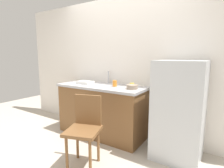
% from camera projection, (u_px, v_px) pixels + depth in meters
% --- Properties ---
extents(ground_plane, '(8.00, 8.00, 0.00)m').
position_uv_depth(ground_plane, '(88.00, 154.00, 2.57)').
color(ground_plane, '#BCB2A3').
extents(back_wall, '(4.80, 0.10, 2.40)m').
position_uv_depth(back_wall, '(123.00, 67.00, 3.21)').
color(back_wall, white).
rests_on(back_wall, ground_plane).
extents(cabinet_base, '(1.53, 0.60, 0.85)m').
position_uv_depth(cabinet_base, '(102.00, 111.00, 3.16)').
color(cabinet_base, brown).
rests_on(cabinet_base, ground_plane).
extents(countertop, '(1.57, 0.64, 0.04)m').
position_uv_depth(countertop, '(101.00, 86.00, 3.09)').
color(countertop, '#B7B7BC').
rests_on(countertop, cabinet_base).
extents(faucet, '(0.02, 0.02, 0.23)m').
position_uv_depth(faucet, '(108.00, 77.00, 3.29)').
color(faucet, '#B7B7BC').
rests_on(faucet, countertop).
extents(refrigerator, '(0.62, 0.62, 1.34)m').
position_uv_depth(refrigerator, '(179.00, 110.00, 2.41)').
color(refrigerator, silver).
rests_on(refrigerator, ground_plane).
extents(chair, '(0.51, 0.51, 0.89)m').
position_uv_depth(chair, '(85.00, 127.00, 2.27)').
color(chair, brown).
rests_on(chair, ground_plane).
extents(dish_tray, '(0.28, 0.20, 0.05)m').
position_uv_depth(dish_tray, '(85.00, 82.00, 3.25)').
color(dish_tray, white).
rests_on(dish_tray, countertop).
extents(terracotta_bowl, '(0.17, 0.17, 0.07)m').
position_uv_depth(terracotta_bowl, '(132.00, 87.00, 2.73)').
color(terracotta_bowl, gray).
rests_on(terracotta_bowl, countertop).
extents(cup_orange, '(0.07, 0.07, 0.10)m').
position_uv_depth(cup_orange, '(115.00, 83.00, 2.96)').
color(cup_orange, orange).
rests_on(cup_orange, countertop).
extents(cup_yellow, '(0.07, 0.07, 0.07)m').
position_uv_depth(cup_yellow, '(132.00, 85.00, 2.87)').
color(cup_yellow, yellow).
rests_on(cup_yellow, countertop).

